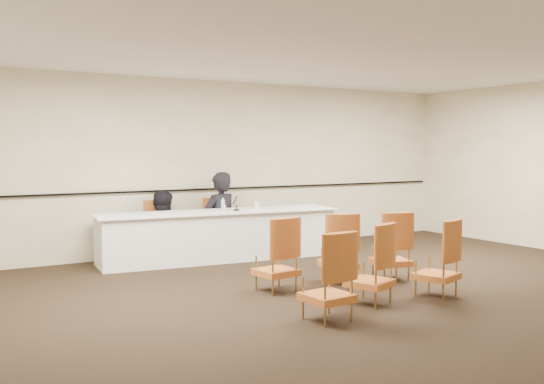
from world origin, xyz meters
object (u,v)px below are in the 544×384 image
(aud_chair_front_mid, at_px, (338,248))
(water_bottle, at_px, (223,205))
(panelist_main_chair, at_px, (220,226))
(aud_chair_back_left, at_px, (327,276))
(aud_chair_back_right, at_px, (436,257))
(panel_table, at_px, (219,235))
(aud_chair_back_mid, at_px, (370,263))
(panelist_main, at_px, (220,227))
(panelist_second, at_px, (161,240))
(aud_chair_front_right, at_px, (391,245))
(aud_chair_front_left, at_px, (276,254))
(panelist_second_chair, at_px, (161,229))
(microphone, at_px, (236,202))
(drinking_glass, at_px, (224,208))
(coffee_cup, at_px, (257,206))

(aud_chair_front_mid, bearing_deg, water_bottle, 124.58)
(panelist_main_chair, bearing_deg, aud_chair_back_left, -95.24)
(panelist_main_chair, relative_size, aud_chair_back_right, 1.00)
(panel_table, height_order, aud_chair_back_mid, aud_chair_back_mid)
(panelist_main, height_order, panelist_second, panelist_main)
(panelist_main, xyz_separation_m, aud_chair_front_right, (1.08, -3.15, 0.01))
(water_bottle, xyz_separation_m, aud_chair_front_right, (1.31, -2.55, -0.43))
(aud_chair_front_left, relative_size, aud_chair_back_left, 1.00)
(aud_chair_front_left, bearing_deg, aud_chair_front_mid, -4.38)
(panel_table, bearing_deg, aud_chair_front_mid, -69.02)
(aud_chair_front_mid, distance_m, aud_chair_back_right, 1.35)
(panelist_second_chair, relative_size, aud_chair_back_right, 1.00)
(aud_chair_front_left, bearing_deg, panelist_main, 72.76)
(microphone, bearing_deg, panelist_second, 155.38)
(panelist_main_chair, relative_size, aud_chair_back_mid, 1.00)
(panel_table, height_order, aud_chair_front_right, aud_chair_front_right)
(microphone, relative_size, drinking_glass, 2.85)
(microphone, distance_m, aud_chair_back_right, 3.65)
(microphone, height_order, aud_chair_back_mid, microphone)
(panelist_main_chair, xyz_separation_m, aud_chair_back_mid, (-0.03, -4.01, 0.00))
(microphone, bearing_deg, aud_chair_front_right, -55.55)
(panelist_second_chair, height_order, microphone, microphone)
(aud_chair_front_right, distance_m, aud_chair_back_left, 2.27)
(panelist_main, xyz_separation_m, drinking_glass, (-0.22, -0.62, 0.39))
(water_bottle, relative_size, aud_chair_front_left, 0.23)
(aud_chair_front_left, bearing_deg, aud_chair_back_left, -103.80)
(microphone, xyz_separation_m, coffee_cup, (0.33, -0.08, -0.08))
(coffee_cup, bearing_deg, panelist_main, 114.89)
(aud_chair_front_right, bearing_deg, panelist_main_chair, 124.28)
(panelist_main_chair, bearing_deg, aud_chair_back_right, -71.45)
(aud_chair_front_left, bearing_deg, aud_chair_front_right, -12.22)
(microphone, bearing_deg, panelist_second_chair, 155.38)
(microphone, height_order, aud_chair_front_mid, microphone)
(panelist_second_chair, xyz_separation_m, water_bottle, (0.80, -0.71, 0.43))
(coffee_cup, distance_m, aud_chair_back_left, 3.82)
(water_bottle, height_order, coffee_cup, water_bottle)
(panel_table, distance_m, panelist_second_chair, 1.01)
(panelist_second_chair, relative_size, aud_chair_front_right, 1.00)
(panelist_second_chair, xyz_separation_m, aud_chair_front_left, (0.40, -3.03, 0.00))
(drinking_glass, bearing_deg, panelist_main, 70.05)
(aud_chair_front_mid, height_order, aud_chair_back_mid, same)
(aud_chair_front_left, xyz_separation_m, aud_chair_back_mid, (0.61, -1.09, 0.00))
(panelist_second_chair, xyz_separation_m, microphone, (1.03, -0.74, 0.46))
(panelist_main, distance_m, panelist_second_chair, 1.04)
(aud_chair_front_mid, relative_size, aud_chair_back_left, 1.00)
(coffee_cup, distance_m, aud_chair_back_right, 3.50)
(microphone, distance_m, coffee_cup, 0.35)
(coffee_cup, relative_size, aud_chair_back_mid, 0.14)
(aud_chair_back_left, bearing_deg, panelist_second, 88.22)
(panelist_main_chair, distance_m, panelist_second, 1.06)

